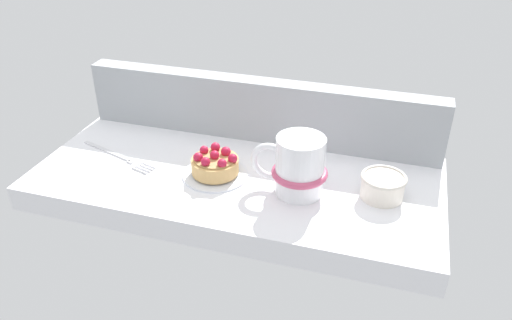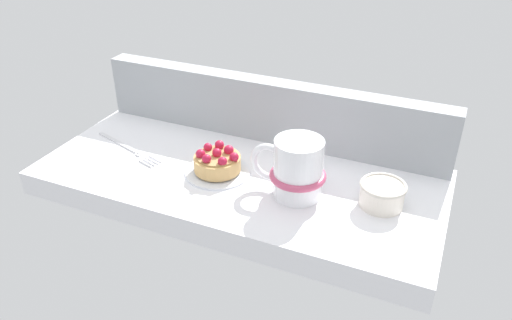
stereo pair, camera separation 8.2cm
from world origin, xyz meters
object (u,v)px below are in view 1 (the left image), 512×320
dessert_plate (215,174)px  coffee_mug (298,166)px  dessert_fork (117,156)px  raspberry_tart (215,163)px  sugar_bowl (383,186)px

dessert_plate → coffee_mug: size_ratio=0.89×
dessert_plate → dessert_fork: bearing=178.9°
dessert_fork → raspberry_tart: bearing=-1.1°
dessert_fork → sugar_bowl: (46.66, 1.08, 1.80)cm
raspberry_tart → sugar_bowl: size_ratio=1.11×
raspberry_tart → coffee_mug: (14.36, -0.76, 2.38)cm
coffee_mug → sugar_bowl: coffee_mug is taller
raspberry_tart → dessert_fork: bearing=178.9°
coffee_mug → sugar_bowl: (13.22, 2.20, -2.62)cm
dessert_plate → sugar_bowl: (27.58, 1.45, 1.78)cm
raspberry_tart → sugar_bowl: (27.57, 1.44, -0.24)cm
raspberry_tart → dessert_fork: raspberry_tart is taller
coffee_mug → dessert_fork: size_ratio=0.73×
dessert_fork → sugar_bowl: 46.71cm
dessert_plate → coffee_mug: 15.04cm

